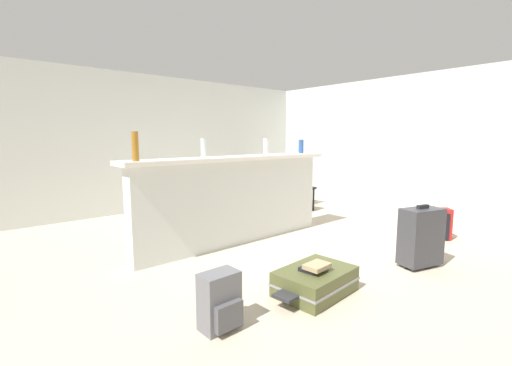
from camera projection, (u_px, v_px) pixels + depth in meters
ground_plane at (289, 240)px, 4.72m from camera, size 13.00×13.00×0.05m
wall_back at (178, 143)px, 6.84m from camera, size 6.60×0.10×2.50m
wall_right at (387, 143)px, 6.76m from camera, size 0.10×6.00×2.50m
partition_half_wall at (236, 202)px, 4.46m from camera, size 2.80×0.20×1.08m
bar_countertop at (236, 158)px, 4.38m from camera, size 2.96×0.40×0.05m
bottle_amber at (135, 146)px, 3.50m from camera, size 0.07×0.07×0.30m
bottle_clear at (203, 148)px, 4.12m from camera, size 0.06×0.06×0.23m
bottle_white at (266, 147)px, 4.57m from camera, size 0.06×0.06×0.22m
bottle_blue at (301, 146)px, 5.17m from camera, size 0.08×0.08×0.20m
dining_table at (278, 174)px, 6.85m from camera, size 1.10×0.80×0.74m
dining_chair_near_partition at (298, 183)px, 6.47m from camera, size 0.46×0.46×0.93m
suitcase_flat_olive at (315, 281)px, 3.05m from camera, size 0.85×0.54×0.22m
backpack_red at (439, 224)px, 4.68m from camera, size 0.34×0.34×0.42m
suitcase_upright_charcoal at (421, 236)px, 3.66m from camera, size 0.49×0.36×0.67m
backpack_grey at (220, 302)px, 2.48m from camera, size 0.28×0.25×0.42m
book_stack at (315, 267)px, 3.00m from camera, size 0.24×0.23×0.07m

